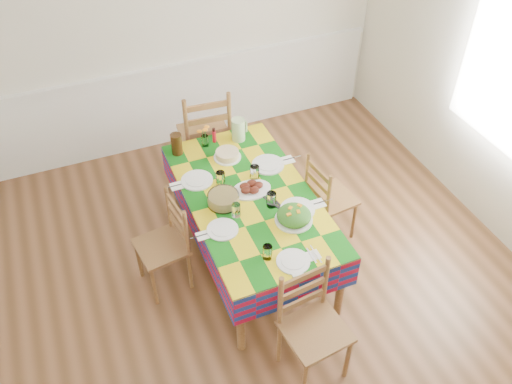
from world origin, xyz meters
TOP-DOWN VIEW (x-y plane):
  - room at (0.00, 0.00)m, footprint 4.58×5.08m
  - wainscot at (0.00, 2.48)m, footprint 4.41×0.06m
  - dining_table at (0.10, 0.58)m, footprint 0.97×1.80m
  - setting_near_head at (0.07, -0.13)m, footprint 0.39×0.26m
  - setting_left_near at (-0.18, 0.35)m, footprint 0.43×0.26m
  - setting_left_far at (-0.18, 0.88)m, footprint 0.48×0.28m
  - setting_right_near at (0.32, 0.34)m, footprint 0.51×0.29m
  - setting_right_far at (0.33, 0.84)m, footprint 0.52×0.30m
  - meat_platter at (0.13, 0.64)m, footprint 0.33×0.24m
  - salad_platter at (0.30, 0.21)m, footprint 0.29×0.29m
  - pasta_bowl at (-0.12, 0.58)m, footprint 0.25×0.25m
  - cake at (0.10, 1.11)m, footprint 0.24×0.24m
  - serving_utensils at (0.23, 0.50)m, footprint 0.13×0.30m
  - flower_vase at (-0.02, 1.35)m, footprint 0.12×0.10m
  - hot_sauce at (0.07, 1.37)m, footprint 0.03×0.03m
  - green_pitcher at (0.29, 1.33)m, footprint 0.12×0.12m
  - tea_pitcher at (-0.28, 1.34)m, footprint 0.10×0.10m
  - name_card at (0.10, -0.29)m, footprint 0.08×0.03m
  - chair_near at (0.09, -0.55)m, footprint 0.45×0.44m
  - chair_far at (0.09, 1.71)m, footprint 0.50×0.48m
  - chair_left at (-0.62, 0.59)m, footprint 0.42×0.43m
  - chair_right at (0.82, 0.58)m, footprint 0.40×0.41m

SIDE VIEW (x-z plane):
  - chair_right at x=0.82m, z-range -0.01..0.85m
  - chair_left at x=-0.62m, z-range -0.01..0.86m
  - chair_near at x=0.09m, z-range -0.01..0.93m
  - wainscot at x=0.00m, z-range 0.03..0.95m
  - chair_far at x=0.09m, z-range -0.01..1.05m
  - dining_table at x=0.10m, z-range 0.27..0.98m
  - serving_utensils at x=0.23m, z-range 0.70..0.71m
  - name_card at x=0.10m, z-range 0.70..0.72m
  - setting_left_near at x=-0.18m, z-range 0.67..0.78m
  - meat_platter at x=0.13m, z-range 0.70..0.76m
  - setting_near_head at x=0.07m, z-range 0.67..0.79m
  - setting_left_far at x=-0.18m, z-range 0.67..0.79m
  - setting_right_near at x=0.32m, z-range 0.67..0.80m
  - setting_right_far at x=0.33m, z-range 0.67..0.80m
  - cake at x=0.10m, z-range 0.70..0.77m
  - pasta_bowl at x=-0.12m, z-range 0.70..0.79m
  - salad_platter at x=0.30m, z-range 0.69..0.81m
  - hot_sauce at x=0.07m, z-range 0.70..0.84m
  - flower_vase at x=-0.02m, z-range 0.69..0.88m
  - tea_pitcher at x=-0.28m, z-range 0.70..0.90m
  - green_pitcher at x=0.29m, z-range 0.70..0.91m
  - room at x=0.00m, z-range -0.04..2.74m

